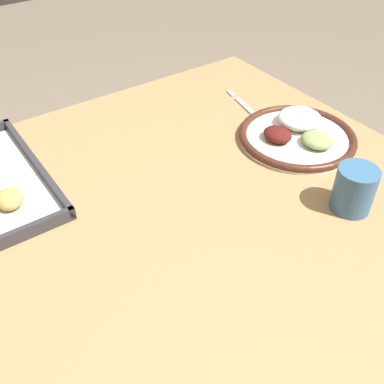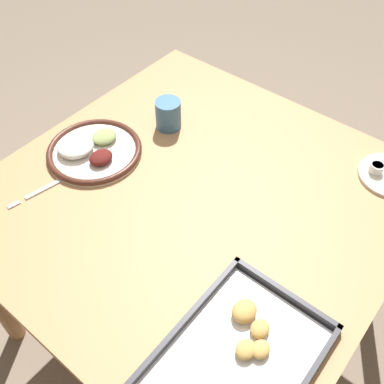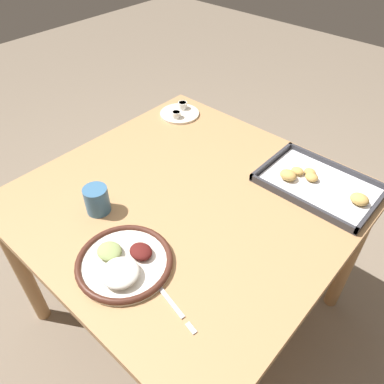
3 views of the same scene
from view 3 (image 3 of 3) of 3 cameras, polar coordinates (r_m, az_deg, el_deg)
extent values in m
plane|color=#7A6B59|center=(1.91, -0.44, -17.18)|extent=(8.00, 8.00, 0.00)
cube|color=#AD7F51|center=(1.34, -0.59, -1.08)|extent=(1.09, 1.09, 0.03)
cylinder|color=#AD7F51|center=(1.75, -24.51, -10.70)|extent=(0.06, 0.06, 0.71)
cylinder|color=#AD7F51|center=(2.12, -1.45, 4.47)|extent=(0.06, 0.06, 0.71)
cylinder|color=#AD7F51|center=(1.78, 22.95, -8.94)|extent=(0.06, 0.06, 0.71)
cylinder|color=white|center=(1.14, -10.24, -10.57)|extent=(0.29, 0.29, 0.01)
torus|color=#472319|center=(1.14, -10.28, -10.39)|extent=(0.29, 0.29, 0.02)
ellipsoid|color=silver|center=(1.09, -10.85, -12.00)|extent=(0.11, 0.11, 0.04)
ellipsoid|color=#511614|center=(1.14, -7.80, -8.97)|extent=(0.07, 0.06, 0.03)
ellipsoid|color=#8C9E5B|center=(1.15, -12.46, -8.78)|extent=(0.08, 0.07, 0.03)
cube|color=silver|center=(1.07, -3.91, -15.62)|extent=(0.16, 0.04, 0.00)
cylinder|color=silver|center=(1.02, -0.39, -20.17)|extent=(0.03, 0.01, 0.00)
cylinder|color=silver|center=(1.02, -0.21, -20.07)|extent=(0.03, 0.01, 0.00)
cylinder|color=silver|center=(1.02, -0.04, -19.96)|extent=(0.03, 0.01, 0.00)
cylinder|color=silver|center=(1.02, 0.13, -19.85)|extent=(0.03, 0.01, 0.00)
cylinder|color=beige|center=(1.79, -1.91, 11.84)|extent=(0.18, 0.18, 0.01)
cylinder|color=silver|center=(1.82, -1.44, 13.06)|extent=(0.04, 0.04, 0.03)
cylinder|color=#C67F23|center=(1.81, -1.45, 13.41)|extent=(0.04, 0.04, 0.01)
cylinder|color=silver|center=(1.75, -2.41, 11.70)|extent=(0.04, 0.04, 0.03)
cylinder|color=#51992D|center=(1.74, -2.42, 12.02)|extent=(0.03, 0.03, 0.01)
cube|color=#333338|center=(1.45, 18.66, 0.93)|extent=(0.42, 0.28, 0.01)
cube|color=silver|center=(1.45, 18.69, 1.05)|extent=(0.38, 0.26, 0.00)
cube|color=#333338|center=(1.34, 16.13, -1.44)|extent=(0.42, 0.01, 0.02)
cube|color=#333338|center=(1.54, 21.08, 3.78)|extent=(0.42, 0.01, 0.02)
cube|color=#333338|center=(1.50, 12.06, 4.74)|extent=(0.01, 0.28, 0.02)
cube|color=#333338|center=(1.40, 25.94, -2.28)|extent=(0.01, 0.28, 0.02)
ellipsoid|color=tan|center=(1.41, 24.17, -1.00)|extent=(0.06, 0.05, 0.03)
ellipsoid|color=tan|center=(1.46, 15.77, 3.10)|extent=(0.05, 0.04, 0.03)
ellipsoid|color=tan|center=(1.47, 17.52, 2.91)|extent=(0.05, 0.04, 0.02)
ellipsoid|color=tan|center=(1.43, 14.44, 2.52)|extent=(0.06, 0.05, 0.03)
ellipsoid|color=tan|center=(1.45, 17.76, 2.18)|extent=(0.05, 0.04, 0.03)
cylinder|color=#38668E|center=(1.29, -14.29, -1.18)|extent=(0.08, 0.08, 0.10)
camera|label=1|loc=(1.69, -6.33, 31.98)|focal=42.00mm
camera|label=2|loc=(1.24, 50.86, 31.97)|focal=42.00mm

